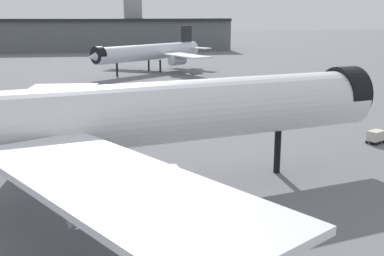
% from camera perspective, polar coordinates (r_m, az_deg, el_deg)
% --- Properties ---
extents(ground, '(900.00, 900.00, 0.00)m').
position_cam_1_polar(ground, '(47.20, -12.41, -8.95)').
color(ground, slate).
extents(airliner_near_gate, '(64.94, 58.54, 18.20)m').
position_cam_1_polar(airliner_near_gate, '(46.28, -9.30, 1.16)').
color(airliner_near_gate, white).
rests_on(airliner_near_gate, ground).
extents(airliner_far_taxiway, '(41.80, 37.10, 13.89)m').
position_cam_1_polar(airliner_far_taxiway, '(149.63, -5.06, 9.02)').
color(airliner_far_taxiway, silver).
rests_on(airliner_far_taxiway, ground).
extents(terminal_building, '(208.96, 43.48, 25.28)m').
position_cam_1_polar(terminal_building, '(248.16, -20.15, 10.46)').
color(terminal_building, slate).
rests_on(terminal_building, ground).
extents(baggage_cart_trailing, '(2.82, 2.63, 1.82)m').
position_cam_1_polar(baggage_cart_trailing, '(71.68, 21.16, -0.96)').
color(baggage_cart_trailing, black).
rests_on(baggage_cart_trailing, ground).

